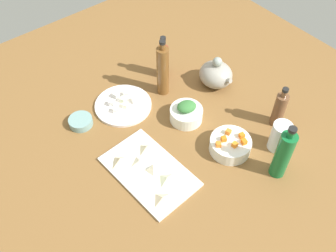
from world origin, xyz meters
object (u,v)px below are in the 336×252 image
(teapot, at_px, (216,74))
(bottle_2, at_px, (279,109))
(bottle_3, at_px, (283,154))
(drinking_glass_0, at_px, (280,137))
(plate_tofu, at_px, (123,105))
(bowl_greens, at_px, (186,114))
(cutting_board, at_px, (149,171))
(bottle_1, at_px, (163,61))
(bowl_small_side, at_px, (81,122))
(bottle_0, at_px, (163,70))
(bowl_carrots, at_px, (230,145))

(teapot, distance_m, bottle_2, 0.32)
(bottle_3, bearing_deg, bottle_2, 131.94)
(bottle_3, bearing_deg, drinking_glass_0, 130.63)
(plate_tofu, relative_size, bowl_greens, 1.79)
(cutting_board, relative_size, bowl_greens, 2.61)
(bottle_1, height_order, bottle_2, bottle_1)
(teapot, bearing_deg, bottle_3, -17.03)
(plate_tofu, bearing_deg, bowl_greens, 35.75)
(cutting_board, distance_m, plate_tofu, 0.34)
(cutting_board, bearing_deg, plate_tofu, 161.04)
(teapot, relative_size, bottle_3, 0.67)
(bowl_small_side, distance_m, bottle_2, 0.77)
(teapot, distance_m, bottle_3, 0.50)
(plate_tofu, distance_m, bottle_3, 0.66)
(bottle_1, bearing_deg, bowl_small_side, -87.06)
(plate_tofu, bearing_deg, bowl_small_side, -97.31)
(drinking_glass_0, bearing_deg, bowl_greens, -151.28)
(bowl_small_side, bearing_deg, bottle_2, 51.82)
(plate_tofu, bearing_deg, bottle_2, 42.89)
(plate_tofu, distance_m, bottle_2, 0.62)
(teapot, height_order, bottle_2, bottle_2)
(cutting_board, bearing_deg, bottle_3, 51.30)
(bottle_1, distance_m, bottle_2, 0.53)
(bowl_greens, xyz_separation_m, bottle_1, (-0.26, 0.09, 0.05))
(teapot, relative_size, bottle_0, 0.62)
(plate_tofu, height_order, bowl_greens, bowl_greens)
(bowl_carrots, xyz_separation_m, bottle_2, (0.02, 0.24, 0.05))
(cutting_board, height_order, plate_tofu, plate_tofu)
(bottle_1, bearing_deg, bowl_carrots, -7.65)
(bowl_small_side, relative_size, drinking_glass_0, 0.77)
(plate_tofu, xyz_separation_m, drinking_glass_0, (0.54, 0.33, 0.05))
(plate_tofu, xyz_separation_m, bowl_greens, (0.22, 0.16, 0.02))
(bottle_2, bearing_deg, bowl_small_side, -128.18)
(bottle_1, xyz_separation_m, drinking_glass_0, (0.58, 0.08, -0.02))
(bowl_carrots, relative_size, bottle_0, 0.58)
(cutting_board, height_order, bowl_small_side, bowl_small_side)
(bowl_small_side, relative_size, teapot, 0.57)
(cutting_board, bearing_deg, drinking_glass_0, 64.72)
(bottle_1, xyz_separation_m, bottle_2, (0.50, 0.17, -0.00))
(bowl_small_side, xyz_separation_m, bottle_2, (0.48, 0.60, 0.06))
(bottle_3, xyz_separation_m, drinking_glass_0, (-0.08, 0.09, -0.05))
(cutting_board, relative_size, bottle_0, 1.29)
(bowl_greens, distance_m, teapot, 0.25)
(bowl_greens, distance_m, bowl_small_side, 0.42)
(bottle_2, xyz_separation_m, bottle_3, (0.16, -0.18, 0.03))
(plate_tofu, bearing_deg, bowl_carrots, 22.95)
(bowl_carrots, xyz_separation_m, drinking_glass_0, (0.10, 0.15, 0.03))
(plate_tofu, height_order, bottle_3, bottle_3)
(bowl_greens, height_order, bottle_3, bottle_3)
(cutting_board, distance_m, teapot, 0.54)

